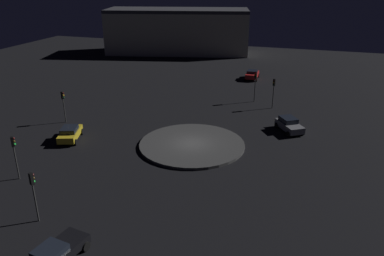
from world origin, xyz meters
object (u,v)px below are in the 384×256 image
(traffic_light_north, at_px, (255,81))
(car_yellow, at_px, (70,133))
(car_black, at_px, (57,252))
(store_building, at_px, (178,31))
(car_red, at_px, (252,74))
(traffic_light_northeast, at_px, (274,88))
(traffic_light_southwest, at_px, (14,149))
(traffic_light_west, at_px, (63,101))
(car_grey, at_px, (289,125))
(traffic_light_southwest_near, at_px, (33,187))

(traffic_light_north, bearing_deg, car_yellow, -28.26)
(car_black, distance_m, store_building, 68.04)
(car_yellow, distance_m, store_building, 50.11)
(car_red, bearing_deg, traffic_light_northeast, -161.70)
(traffic_light_north, height_order, traffic_light_northeast, traffic_light_north)
(car_yellow, bearing_deg, traffic_light_northeast, -68.32)
(traffic_light_southwest, bearing_deg, car_black, -81.21)
(traffic_light_southwest, bearing_deg, store_building, 53.69)
(traffic_light_north, bearing_deg, traffic_light_west, -40.99)
(traffic_light_southwest, bearing_deg, traffic_light_west, 65.93)
(traffic_light_west, bearing_deg, car_grey, 17.84)
(car_red, xyz_separation_m, store_building, (-19.97, 18.16, 3.98))
(traffic_light_southwest_near, bearing_deg, car_black, -105.76)
(car_yellow, relative_size, traffic_light_southwest, 1.08)
(car_black, bearing_deg, traffic_light_north, -1.85)
(car_red, height_order, traffic_light_northeast, traffic_light_northeast)
(traffic_light_southwest_near, bearing_deg, traffic_light_north, 4.91)
(car_yellow, xyz_separation_m, store_building, (-5.45, 49.65, 4.01))
(store_building, bearing_deg, car_yellow, 82.67)
(traffic_light_northeast, xyz_separation_m, store_building, (-25.05, 32.44, 1.91))
(car_black, xyz_separation_m, car_red, (4.22, 47.90, 0.09))
(traffic_light_southwest_near, bearing_deg, traffic_light_southwest, 73.63)
(car_grey, height_order, traffic_light_north, traffic_light_north)
(car_black, bearing_deg, car_grey, -16.18)
(traffic_light_north, height_order, store_building, store_building)
(car_yellow, xyz_separation_m, traffic_light_north, (16.85, 19.25, 2.29))
(traffic_light_southwest_near, bearing_deg, car_grey, -11.99)
(car_red, height_order, traffic_light_west, traffic_light_west)
(traffic_light_southwest, height_order, traffic_light_west, traffic_light_southwest)
(car_yellow, height_order, traffic_light_northeast, traffic_light_northeast)
(traffic_light_west, height_order, store_building, store_building)
(traffic_light_northeast, bearing_deg, store_building, -118.14)
(traffic_light_west, bearing_deg, car_yellow, -44.21)
(traffic_light_southwest_near, bearing_deg, car_yellow, 48.36)
(car_black, height_order, traffic_light_southwest_near, traffic_light_southwest_near)
(car_grey, height_order, store_building, store_building)
(store_building, bearing_deg, car_black, 89.81)
(car_yellow, height_order, traffic_light_southwest, traffic_light_southwest)
(car_grey, bearing_deg, traffic_light_southwest_near, -68.29)
(traffic_light_west, bearing_deg, traffic_light_northeast, 35.08)
(traffic_light_southwest_near, relative_size, traffic_light_northeast, 0.98)
(traffic_light_southwest, xyz_separation_m, traffic_light_southwest_near, (5.68, -4.63, -0.05))
(traffic_light_north, height_order, traffic_light_southwest, traffic_light_north)
(traffic_light_southwest, bearing_deg, car_yellow, 52.17)
(car_grey, xyz_separation_m, traffic_light_west, (-25.96, -5.40, 1.97))
(car_yellow, height_order, traffic_light_west, traffic_light_west)
(car_black, height_order, traffic_light_southwest, traffic_light_southwest)
(traffic_light_southwest, bearing_deg, traffic_light_southwest_near, -81.46)
(traffic_light_west, height_order, traffic_light_southwest_near, traffic_light_southwest_near)
(traffic_light_north, bearing_deg, traffic_light_northeast, 66.24)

